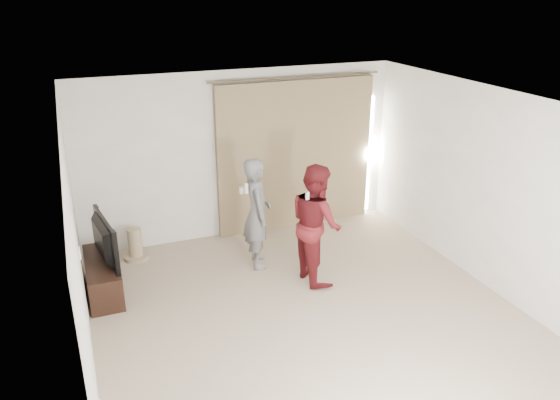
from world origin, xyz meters
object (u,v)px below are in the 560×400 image
(person_man, at_px, (257,213))
(person_woman, at_px, (316,223))
(tv, at_px, (98,241))
(tv_console, at_px, (103,277))

(person_man, bearing_deg, person_woman, -47.12)
(tv, bearing_deg, person_woman, -112.19)
(person_woman, bearing_deg, tv, 166.23)
(tv_console, height_order, tv, tv)
(tv_console, bearing_deg, tv, 0.00)
(tv, distance_m, person_man, 2.12)
(tv_console, xyz_separation_m, tv, (0.00, 0.00, 0.52))
(person_man, distance_m, person_woman, 0.88)
(tv_console, xyz_separation_m, person_man, (2.12, -0.02, 0.57))
(tv_console, bearing_deg, person_man, -0.55)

